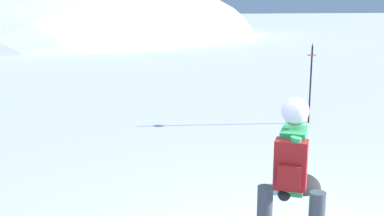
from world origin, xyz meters
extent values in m
ellipsoid|color=silver|center=(-2.61, 40.85, 0.00)|extent=(40.27, 36.24, 11.62)
cube|color=#2D9351|center=(-0.08, 0.26, 1.13)|extent=(0.39, 0.42, 0.58)
cylinder|color=#2D9351|center=(-0.21, 0.07, 1.13)|extent=(0.20, 0.19, 0.57)
cylinder|color=#2D9351|center=(0.06, 0.44, 1.13)|extent=(0.20, 0.19, 0.57)
sphere|color=black|center=(-0.26, 0.08, 0.88)|extent=(0.11, 0.11, 0.11)
sphere|color=black|center=(0.04, 0.48, 0.88)|extent=(0.11, 0.11, 0.11)
cube|color=maroon|center=(-0.20, 0.09, 1.15)|extent=(0.33, 0.31, 0.44)
cube|color=maroon|center=(-0.26, 0.01, 1.07)|extent=(0.20, 0.17, 0.20)
sphere|color=#9E7051|center=(-0.08, 0.26, 1.56)|extent=(0.21, 0.21, 0.21)
sphere|color=silver|center=(-0.08, 0.26, 1.59)|extent=(0.25, 0.25, 0.25)
cube|color=navy|center=(0.00, 0.36, 1.56)|extent=(0.16, 0.12, 0.08)
cylinder|color=black|center=(3.39, 5.35, 0.83)|extent=(0.04, 0.04, 1.67)
cylinder|color=orange|center=(3.39, 5.35, 1.49)|extent=(0.20, 0.20, 0.02)
cone|color=black|center=(3.39, 5.35, 1.71)|extent=(0.04, 0.04, 0.08)
ellipsoid|color=#282628|center=(1.15, 2.07, 0.00)|extent=(0.64, 0.54, 0.44)
camera|label=1|loc=(-2.27, -3.33, 2.51)|focal=44.04mm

